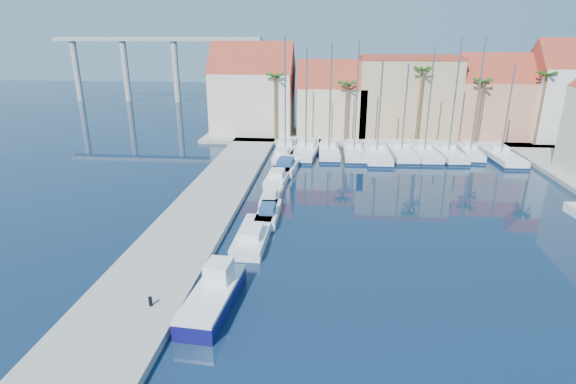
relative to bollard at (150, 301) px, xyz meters
name	(u,v)px	position (x,y,z in m)	size (l,w,h in m)	color
ground	(290,310)	(7.69, 1.06, -0.77)	(260.00, 260.00, 0.00)	#081B32
quay_west	(201,212)	(-1.31, 14.56, -0.52)	(6.00, 77.00, 0.50)	gray
shore_north	(383,134)	(17.69, 49.06, -0.52)	(54.00, 16.00, 0.50)	gray
bollard	(150,301)	(0.00, 0.00, 0.00)	(0.21, 0.21, 0.54)	black
fishing_boat	(214,295)	(3.32, 0.99, -0.02)	(2.65, 6.61, 2.26)	#0F0E51
motorboat_west_0	(253,235)	(4.06, 9.73, -0.26)	(2.27, 6.94, 1.40)	white
motorboat_west_1	(268,213)	(4.61, 14.27, -0.26)	(1.76, 5.38, 1.40)	white
motorboat_west_2	(271,198)	(4.32, 18.07, -0.26)	(1.73, 5.15, 1.40)	white
motorboat_west_3	(278,177)	(4.19, 24.60, -0.26)	(2.34, 6.45, 1.40)	white
motorboat_west_4	(286,165)	(4.66, 29.29, -0.26)	(2.96, 7.66, 1.40)	white
motorboat_west_5	(284,154)	(3.85, 34.14, -0.26)	(2.48, 6.39, 1.40)	white
motorboat_west_6	(287,144)	(3.72, 39.76, -0.26)	(2.81, 7.43, 1.40)	white
sailboat_0	(286,148)	(3.78, 36.95, -0.13)	(2.76, 9.26, 14.69)	white
sailboat_1	(306,149)	(6.53, 36.95, -0.19)	(3.98, 11.63, 13.40)	white
sailboat_2	(329,150)	(9.45, 36.77, -0.16)	(3.01, 9.86, 14.00)	white
sailboat_3	(354,150)	(12.70, 36.70, -0.16)	(2.85, 10.14, 14.33)	white
sailboat_4	(376,152)	(15.57, 36.24, -0.21)	(3.08, 11.55, 12.11)	white
sailboat_5	(400,151)	(18.75, 37.29, -0.20)	(3.32, 10.88, 11.48)	white
sailboat_6	(423,151)	(21.63, 37.20, -0.18)	(3.17, 10.52, 13.37)	white
sailboat_7	(447,152)	(24.60, 37.15, -0.15)	(3.24, 10.16, 14.68)	white
sailboat_8	(470,151)	(27.54, 37.58, -0.11)	(2.79, 8.48, 14.66)	white
sailboat_9	(499,154)	(30.88, 36.68, -0.21)	(3.35, 11.03, 11.58)	white
building_0	(253,92)	(-2.31, 48.06, 5.76)	(12.30, 9.00, 13.50)	beige
building_1	(332,102)	(9.69, 48.06, 4.53)	(10.30, 8.00, 11.00)	tan
building_2	(406,95)	(20.69, 49.06, 5.49)	(14.20, 10.20, 11.50)	tan
building_3	(490,100)	(32.69, 48.06, 5.09)	(10.30, 8.00, 12.00)	tan
building_4	(560,94)	(41.69, 47.06, 6.20)	(8.30, 8.00, 14.00)	silver
palm_0	(275,78)	(1.69, 43.06, 8.31)	(2.60, 2.60, 10.15)	brown
palm_1	(347,86)	(11.69, 43.06, 7.37)	(2.60, 2.60, 9.15)	brown
palm_2	(422,73)	(21.69, 43.06, 9.25)	(2.60, 2.60, 11.15)	brown
palm_3	(482,84)	(29.69, 43.06, 7.84)	(2.60, 2.60, 9.65)	brown
palm_4	(546,77)	(37.69, 43.06, 8.78)	(2.60, 2.60, 10.65)	brown
viaduct	(153,56)	(-31.38, 83.06, 9.48)	(48.00, 2.20, 14.45)	#9E9E99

